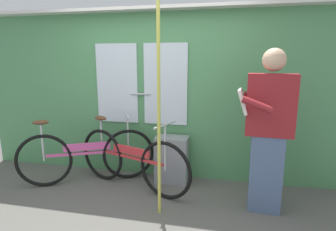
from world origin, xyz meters
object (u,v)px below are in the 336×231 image
at_px(bicycle_near_door, 131,160).
at_px(passenger_reading_newspaper, 268,129).
at_px(trash_bin_by_wall, 172,159).
at_px(handrail_pole, 159,111).
at_px(bicycle_leaning_behind, 87,156).

relative_size(bicycle_near_door, passenger_reading_newspaper, 0.94).
xyz_separation_m(passenger_reading_newspaper, trash_bin_by_wall, (-1.14, 0.51, -0.62)).
bearing_deg(bicycle_near_door, handrail_pole, -24.99).
xyz_separation_m(bicycle_near_door, trash_bin_by_wall, (0.48, 0.31, -0.07)).
height_order(bicycle_near_door, handrail_pole, handrail_pole).
distance_m(passenger_reading_newspaper, handrail_pole, 1.17).
height_order(passenger_reading_newspaper, trash_bin_by_wall, passenger_reading_newspaper).
bearing_deg(handrail_pole, bicycle_near_door, 135.06).
relative_size(bicycle_leaning_behind, handrail_pole, 0.73).
height_order(bicycle_leaning_behind, trash_bin_by_wall, bicycle_leaning_behind).
bearing_deg(trash_bin_by_wall, handrail_pole, -88.23).
bearing_deg(passenger_reading_newspaper, handrail_pole, 19.26).
bearing_deg(bicycle_leaning_behind, bicycle_near_door, -28.76).
bearing_deg(bicycle_near_door, trash_bin_by_wall, 52.89).
height_order(bicycle_near_door, passenger_reading_newspaper, passenger_reading_newspaper).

